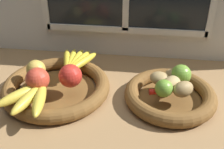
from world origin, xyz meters
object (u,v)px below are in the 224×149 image
Objects in this scene: lime_near at (164,88)px; chili_pepper at (171,91)px; potato_large at (172,83)px; potato_oblong at (160,78)px; fruit_bowl_right at (170,95)px; lime_far at (181,75)px; banana_bunch_front at (30,97)px; apple_red_right at (70,76)px; banana_bunch_back at (75,61)px; apple_golden_left at (36,69)px; fruit_bowl_left at (57,87)px; apple_red_front at (38,79)px; potato_small at (183,89)px; potato_back at (177,76)px.

chili_pepper is at bearing 31.75° from lime_near.
lime_near is 0.41× the size of chili_pepper.
potato_large is 4.62cm from potato_oblong.
lime_far reaches higher than fruit_bowl_right.
banana_bunch_front is (-41.91, -11.73, 4.20)cm from fruit_bowl_right.
banana_bunch_back is (-2.03, 13.87, -2.42)cm from apple_red_right.
apple_golden_left is at bearing 102.03° from banana_bunch_front.
potato_oblong reaches higher than chili_pepper.
fruit_bowl_right is (37.89, -0.00, 0.01)cm from fruit_bowl_left.
potato_large is at bearing -1.85° from apple_golden_left.
fruit_bowl_right is 42.51cm from apple_red_front.
fruit_bowl_right is at bearing -37.87° from potato_oblong.
apple_red_right reaches higher than banana_bunch_front.
banana_bunch_front is 2.61× the size of potato_small.
lime_far is (3.05, 3.92, 1.03)cm from potato_large.
potato_oblong is at bearing 4.73° from fruit_bowl_left.
banana_bunch_front is 40.95cm from potato_oblong.
banana_bunch_front is 2.10× the size of potato_back.
potato_oblong reaches higher than banana_bunch_front.
apple_red_right is at bearing 176.50° from lime_near.
banana_bunch_front is at bearing -164.36° from potato_large.
apple_golden_left is 0.77× the size of potato_back.
apple_red_right is at bearing -170.23° from lime_far.
lime_near is at bearing -3.50° from apple_red_right.
apple_red_front reaches higher than fruit_bowl_left.
lime_far is at bearing 54.16° from lime_near.
fruit_bowl_right is 4.77cm from potato_large.
potato_back is at bearing 3.68° from apple_golden_left.
apple_red_right is at bearing -19.90° from fruit_bowl_left.
banana_bunch_front is 0.99× the size of banana_bunch_back.
apple_red_front is 39.13cm from lime_near.
apple_red_right reaches higher than potato_oblong.
potato_small is at bearing -22.87° from chili_pepper.
fruit_bowl_left is 5.47× the size of potato_oblong.
apple_red_right is 1.07× the size of potato_large.
potato_large is at bearing -114.44° from potato_back.
lime_near reaches higher than potato_small.
apple_red_right is at bearing -170.11° from potato_oblong.
lime_near is at bearing -123.69° from potato_large.
banana_bunch_front is at bearing -135.77° from apple_red_right.
apple_red_right is 34.72cm from potato_back.
lime_near is (39.09, 1.42, -0.99)cm from apple_red_front.
potato_small is at bearing -4.50° from fruit_bowl_left.
potato_back is (43.94, 16.18, 0.72)cm from banana_bunch_front.
apple_golden_left is 41.12cm from potato_oblong.
apple_red_right is 1.15× the size of lime_far.
banana_bunch_back is 2.64× the size of potato_small.
apple_red_front is at bearing -125.55° from fruit_bowl_left.
fruit_bowl_right is 3.92× the size of apple_red_right.
apple_red_right reaches higher than apple_golden_left.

